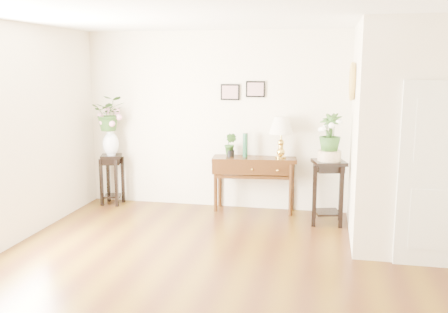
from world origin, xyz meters
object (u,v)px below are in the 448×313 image
(console_table, at_px, (254,184))
(plant_stand_a, at_px, (112,180))
(table_lamp, at_px, (281,136))
(plant_stand_b, at_px, (328,192))

(console_table, xyz_separation_m, plant_stand_a, (-2.35, -0.08, -0.02))
(table_lamp, height_order, plant_stand_a, table_lamp)
(console_table, relative_size, plant_stand_a, 1.56)
(plant_stand_a, bearing_deg, console_table, 1.96)
(plant_stand_b, bearing_deg, plant_stand_a, 174.62)
(console_table, xyz_separation_m, table_lamp, (0.41, 0.00, 0.78))
(console_table, height_order, plant_stand_b, plant_stand_b)
(console_table, height_order, table_lamp, table_lamp)
(table_lamp, xyz_separation_m, plant_stand_b, (0.73, -0.41, -0.75))
(plant_stand_b, bearing_deg, console_table, 160.19)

